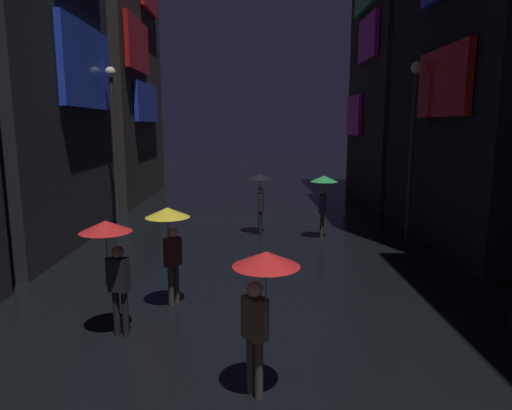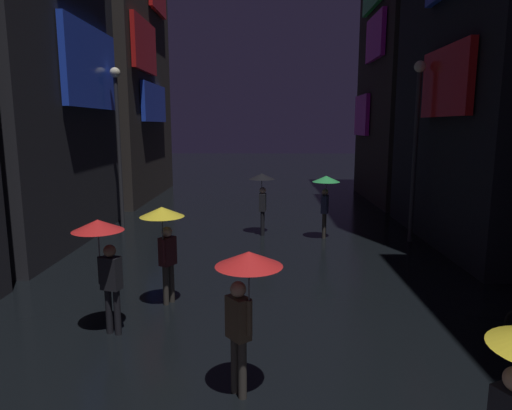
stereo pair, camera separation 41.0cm
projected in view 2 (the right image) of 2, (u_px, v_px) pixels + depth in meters
The scene contains 9 objects.
building_left_far at pixel (112, 57), 23.07m from camera, with size 4.25×8.72×14.33m.
building_right_far at pixel (416, 21), 21.78m from camera, with size 4.25×7.16×17.34m.
pedestrian_midstreet_left_black at pixel (262, 187), 15.60m from camera, with size 0.90×0.90×2.12m.
pedestrian_foreground_left_red at pixel (102, 245), 8.02m from camera, with size 0.90×0.90×2.12m.
pedestrian_midstreet_centre_green at pixel (326, 189), 14.96m from camera, with size 0.90×0.90×2.12m.
pedestrian_far_right_red at pixel (245, 284), 6.06m from camera, with size 0.90×0.90×2.12m.
pedestrian_foreground_right_yellow at pixel (164, 228), 9.32m from camera, with size 0.90×0.90×2.12m.
streetlamp_left_far at pixel (118, 130), 16.27m from camera, with size 0.36×0.36×5.74m.
streetlamp_right_far at pixel (416, 132), 14.29m from camera, with size 0.36×0.36×5.70m.
Camera 2 is at (0.24, -1.53, 3.74)m, focal length 32.00 mm.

